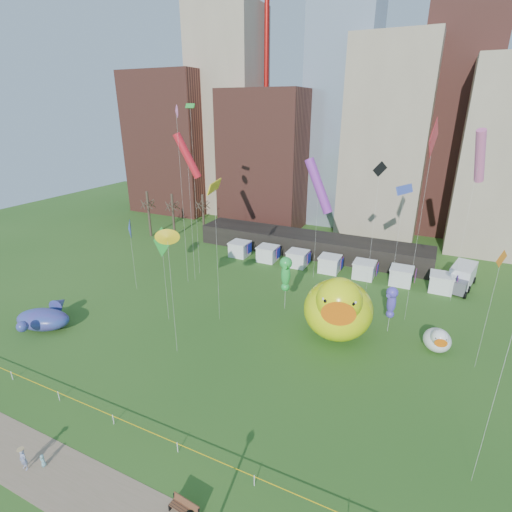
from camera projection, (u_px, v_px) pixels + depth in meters
The scene contains 28 objects.
ground at pixel (178, 452), 27.19m from camera, with size 160.00×160.00×0.00m, color #27541A.
skyline at pixel (381, 115), 69.93m from camera, with size 101.00×23.00×68.00m.
pavilion at pixel (310, 244), 63.57m from camera, with size 38.00×6.00×3.20m, color black.
vendor_tents at pixel (330, 265), 56.68m from camera, with size 33.24×2.80×2.40m.
bare_trees at pixel (174, 214), 71.96m from camera, with size 8.44×6.44×8.50m.
caution_tape at pixel (177, 445), 26.95m from camera, with size 50.00×0.06×0.90m.
big_duck at pixel (338, 307), 39.71m from camera, with size 8.86×10.60×7.59m.
small_duck at pixel (438, 339), 38.09m from camera, with size 3.06×3.81×2.79m.
seahorse_green at pixel (286, 271), 44.77m from camera, with size 1.79×2.05×6.73m.
seahorse_purple at pixel (392, 300), 40.45m from camera, with size 1.52×1.74×5.34m.
whale_inflatable at pixel (44, 318), 42.15m from camera, with size 6.60×7.53×2.62m.
park_bench at pixel (185, 507), 22.87m from camera, with size 2.01×0.81×1.00m.
box_truck at pixel (462, 276), 51.69m from camera, with size 4.01×7.36×2.96m.
woman at pixel (23, 459), 25.64m from camera, with size 0.61×0.40×1.67m, color silver.
toddler at pixel (43, 460), 25.98m from camera, with size 0.33×0.24×0.95m, color white.
kite_0 at pixel (433, 140), 37.05m from camera, with size 0.62×3.74×21.91m.
kite_1 at pixel (176, 113), 45.64m from camera, with size 1.15×1.22×23.06m.
kite_2 at pixel (379, 176), 42.29m from camera, with size 1.42×1.04×17.32m.
kite_3 at pixel (190, 110), 48.36m from camera, with size 1.79×0.95×23.21m.
kite_4 at pixel (214, 187), 38.77m from camera, with size 1.41×3.70×15.87m.
kite_5 at pixel (129, 229), 48.57m from camera, with size 1.76×1.91×9.58m.
kite_6 at pixel (500, 263), 32.31m from camera, with size 0.90×1.30×11.71m.
kite_7 at pixel (319, 186), 50.38m from camera, with size 4.40×1.77×16.75m.
kite_8 at pixel (187, 156), 48.02m from camera, with size 3.48×2.05×19.93m.
kite_9 at pixel (480, 156), 41.94m from camera, with size 2.18×3.67×20.77m.
kite_11 at pixel (162, 243), 40.84m from camera, with size 3.28×1.31×11.15m.
kite_12 at pixel (167, 238), 34.19m from camera, with size 1.37×0.93×12.72m.
kite_13 at pixel (405, 190), 45.65m from camera, with size 1.80×3.24×14.16m.
Camera 1 is at (13.74, -15.98, 22.78)m, focal length 27.00 mm.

